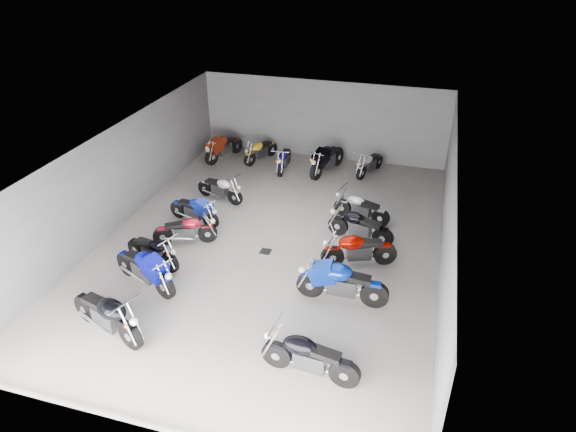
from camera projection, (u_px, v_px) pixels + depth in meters
name	position (u px, v px, depth m)	size (l,w,h in m)	color
ground	(271.00, 243.00, 15.72)	(14.00, 14.00, 0.00)	#9C9994
wall_back	(323.00, 120.00, 20.77)	(10.00, 0.10, 3.20)	slate
wall_left	(119.00, 176.00, 16.13)	(0.10, 14.00, 3.20)	slate
wall_right	(448.00, 220.00, 13.72)	(0.10, 14.00, 3.20)	slate
ceiling	(269.00, 144.00, 14.12)	(10.00, 14.00, 0.04)	black
drain_grate	(266.00, 251.00, 15.30)	(0.32, 0.32, 0.01)	black
motorcycle_left_a	(107.00, 315.00, 11.96)	(2.29, 0.94, 1.04)	black
motorcycle_left_b	(145.00, 269.00, 13.58)	(2.20, 1.05, 1.02)	black
motorcycle_left_c	(153.00, 251.00, 14.49)	(1.89, 0.69, 0.85)	black
motorcycle_left_d	(186.00, 230.00, 15.48)	(1.84, 0.87, 0.85)	black
motorcycle_left_e	(194.00, 210.00, 16.55)	(1.91, 0.63, 0.85)	black
motorcycle_left_f	(220.00, 188.00, 17.93)	(1.87, 0.66, 0.84)	black
motorcycle_right_a	(309.00, 357.00, 10.85)	(2.22, 0.49, 0.97)	black
motorcycle_right_c	(341.00, 283.00, 13.02)	(2.39, 0.48, 1.05)	black
motorcycle_right_d	(358.00, 250.00, 14.44)	(2.09, 0.94, 0.96)	black
motorcycle_right_e	(359.00, 226.00, 15.59)	(2.09, 0.62, 0.93)	black
motorcycle_right_f	(361.00, 208.00, 16.69)	(1.92, 0.62, 0.86)	black
motorcycle_back_a	(223.00, 147.00, 21.08)	(0.84, 2.11, 0.96)	black
motorcycle_back_b	(260.00, 150.00, 20.92)	(0.85, 1.85, 0.86)	black
motorcycle_back_c	(284.00, 159.00, 20.17)	(0.40, 1.89, 0.83)	black
motorcycle_back_d	(327.00, 159.00, 19.89)	(0.87, 2.32, 1.05)	black
motorcycle_back_e	(370.00, 163.00, 19.82)	(0.80, 1.81, 0.83)	black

